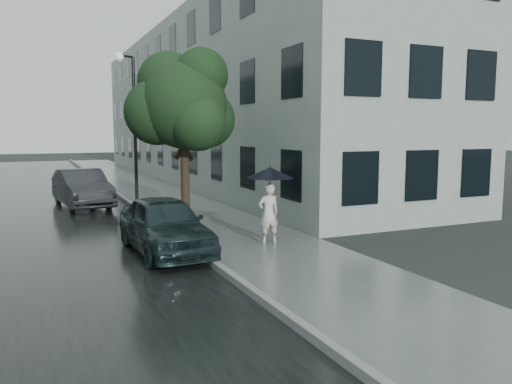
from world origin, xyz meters
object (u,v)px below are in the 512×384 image
pedestrian (269,213)px  street_tree (183,104)px  car_near (165,224)px  car_far (82,188)px  lamp_post (131,122)px

pedestrian → street_tree: (-1.27, 3.34, 2.92)m
car_near → car_far: (-1.11, 8.50, 0.04)m
car_near → car_far: size_ratio=0.91×
pedestrian → car_far: (-3.79, 8.66, -0.07)m
car_far → pedestrian: bearing=-73.7°
street_tree → car_far: (-2.53, 5.32, -2.98)m
lamp_post → car_near: bearing=-114.2°
street_tree → car_far: street_tree is taller
pedestrian → car_far: size_ratio=0.36×
car_far → car_near: bearing=-89.9°
pedestrian → street_tree: size_ratio=0.29×
street_tree → car_near: (-1.42, -3.18, -3.02)m
lamp_post → car_far: lamp_post is taller
pedestrian → car_near: bearing=-1.7°
pedestrian → lamp_post: (-2.07, 7.42, 2.45)m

